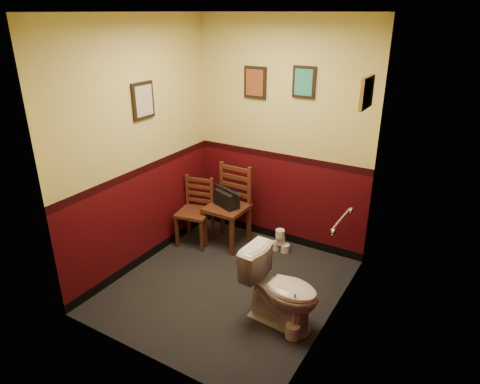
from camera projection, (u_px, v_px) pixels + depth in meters
name	position (u px, v px, depth m)	size (l,w,h in m)	color
floor	(228.00, 286.00, 4.56)	(2.20, 2.40, 0.00)	black
ceiling	(224.00, 12.00, 3.51)	(2.20, 2.40, 0.00)	silver
wall_back	(281.00, 137.00, 4.98)	(2.20, 2.70, 0.00)	#3F070C
wall_front	(138.00, 215.00, 3.08)	(2.20, 2.70, 0.00)	#3F070C
wall_left	(139.00, 149.00, 4.55)	(2.40, 2.70, 0.00)	#3F070C
wall_right	(339.00, 190.00, 3.52)	(2.40, 2.70, 0.00)	#3F070C
grab_bar	(341.00, 220.00, 3.89)	(0.05, 0.56, 0.06)	silver
framed_print_back_a	(255.00, 82.00, 4.90)	(0.28, 0.04, 0.36)	black
framed_print_back_b	(304.00, 82.00, 4.60)	(0.26, 0.04, 0.34)	black
framed_print_left	(143.00, 101.00, 4.42)	(0.04, 0.30, 0.38)	black
framed_print_right	(367.00, 93.00, 3.73)	(0.04, 0.34, 0.28)	olive
toilet	(281.00, 290.00, 3.91)	(0.41, 0.73, 0.72)	white
toilet_brush	(293.00, 330.00, 3.82)	(0.13, 0.13, 0.47)	silver
chair_left	(196.00, 211.00, 5.29)	(0.46, 0.46, 0.83)	#552919
chair_right	(229.00, 206.00, 5.23)	(0.47, 0.47, 0.99)	#552919
handbag	(227.00, 199.00, 5.15)	(0.35, 0.26, 0.23)	black
tp_stack	(280.00, 242.00, 5.18)	(0.23, 0.14, 0.30)	silver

